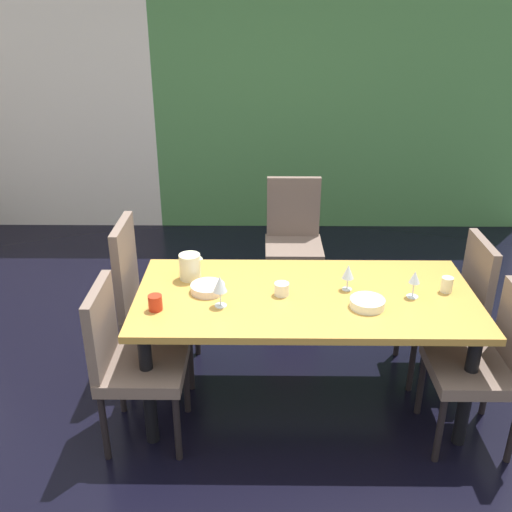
# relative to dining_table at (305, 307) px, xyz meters

# --- Properties ---
(ground_plane) EXTENTS (5.91, 6.10, 0.02)m
(ground_plane) POSITION_rel_dining_table_xyz_m (-0.46, -0.08, -0.66)
(ground_plane) COLOR black
(back_panel_interior) EXTENTS (2.11, 0.10, 2.80)m
(back_panel_interior) POSITION_rel_dining_table_xyz_m (-2.36, 2.92, 0.75)
(back_panel_interior) COLOR silver
(back_panel_interior) RESTS_ON ground_plane
(garden_window_panel) EXTENTS (3.80, 0.10, 2.80)m
(garden_window_panel) POSITION_rel_dining_table_xyz_m (0.59, 2.92, 0.75)
(garden_window_panel) COLOR #477D43
(garden_window_panel) RESTS_ON ground_plane
(dining_table) EXTENTS (1.89, 0.90, 0.73)m
(dining_table) POSITION_rel_dining_table_xyz_m (0.00, 0.00, 0.00)
(dining_table) COLOR #C08E3C
(dining_table) RESTS_ON ground_plane
(chair_left_near) EXTENTS (0.44, 0.44, 0.92)m
(chair_left_near) POSITION_rel_dining_table_xyz_m (-0.95, -0.30, -0.13)
(chair_left_near) COLOR #6F5B50
(chair_left_near) RESTS_ON ground_plane
(chair_left_far) EXTENTS (0.44, 0.44, 1.03)m
(chair_left_far) POSITION_rel_dining_table_xyz_m (-0.96, 0.30, -0.09)
(chair_left_far) COLOR #6F5B50
(chair_left_far) RESTS_ON ground_plane
(chair_head_far) EXTENTS (0.44, 0.45, 0.96)m
(chair_head_far) POSITION_rel_dining_table_xyz_m (0.01, 1.34, -0.12)
(chair_head_far) COLOR #6F5B50
(chair_head_far) RESTS_ON ground_plane
(chair_right_near) EXTENTS (0.44, 0.44, 0.90)m
(chair_right_near) POSITION_rel_dining_table_xyz_m (0.94, -0.30, -0.14)
(chair_right_near) COLOR #6F5B50
(chair_right_near) RESTS_ON ground_plane
(chair_right_far) EXTENTS (0.44, 0.44, 0.93)m
(chair_right_far) POSITION_rel_dining_table_xyz_m (0.95, 0.30, -0.13)
(chair_right_far) COLOR #6F5B50
(chair_right_far) RESTS_ON ground_plane
(wine_glass_east) EXTENTS (0.08, 0.08, 0.18)m
(wine_glass_east) POSITION_rel_dining_table_xyz_m (-0.46, -0.14, 0.21)
(wine_glass_east) COLOR silver
(wine_glass_east) RESTS_ON dining_table
(wine_glass_center) EXTENTS (0.06, 0.06, 0.16)m
(wine_glass_center) POSITION_rel_dining_table_xyz_m (0.59, -0.02, 0.19)
(wine_glass_center) COLOR silver
(wine_glass_center) RESTS_ON dining_table
(wine_glass_left) EXTENTS (0.07, 0.07, 0.15)m
(wine_glass_left) POSITION_rel_dining_table_xyz_m (0.24, 0.06, 0.19)
(wine_glass_left) COLOR silver
(wine_glass_left) RESTS_ON dining_table
(serving_bowl_right) EXTENTS (0.19, 0.19, 0.04)m
(serving_bowl_right) POSITION_rel_dining_table_xyz_m (-0.55, 0.02, 0.10)
(serving_bowl_right) COLOR beige
(serving_bowl_right) RESTS_ON dining_table
(serving_bowl_west) EXTENTS (0.19, 0.19, 0.05)m
(serving_bowl_west) POSITION_rel_dining_table_xyz_m (0.32, -0.14, 0.10)
(serving_bowl_west) COLOR white
(serving_bowl_west) RESTS_ON dining_table
(cup_rear) EXTENTS (0.08, 0.08, 0.07)m
(cup_rear) POSITION_rel_dining_table_xyz_m (-0.13, -0.01, 0.12)
(cup_rear) COLOR white
(cup_rear) RESTS_ON dining_table
(cup_corner) EXTENTS (0.06, 0.06, 0.09)m
(cup_corner) POSITION_rel_dining_table_xyz_m (0.79, 0.04, 0.13)
(cup_corner) COLOR beige
(cup_corner) RESTS_ON dining_table
(cup_near_shelf) EXTENTS (0.07, 0.07, 0.08)m
(cup_near_shelf) POSITION_rel_dining_table_xyz_m (-0.80, -0.18, 0.12)
(cup_near_shelf) COLOR red
(cup_near_shelf) RESTS_ON dining_table
(pitcher_north) EXTENTS (0.14, 0.12, 0.15)m
(pitcher_north) POSITION_rel_dining_table_xyz_m (-0.66, 0.19, 0.16)
(pitcher_north) COLOR beige
(pitcher_north) RESTS_ON dining_table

